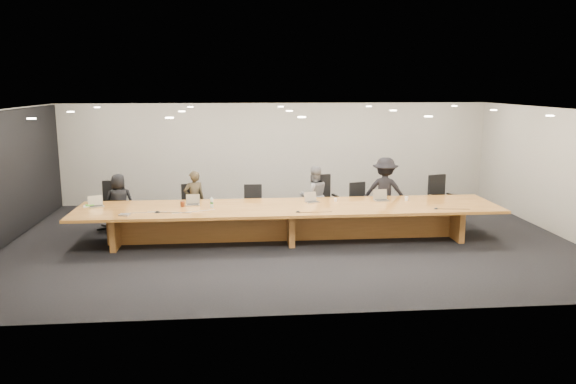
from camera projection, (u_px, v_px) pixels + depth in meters
name	position (u px, v px, depth m)	size (l,w,h in m)	color
ground	(289.00, 240.00, 12.13)	(12.00, 12.00, 0.00)	black
back_wall	(276.00, 153.00, 15.78)	(12.00, 0.02, 2.80)	beige
conference_table	(289.00, 217.00, 12.04)	(9.00, 1.80, 0.75)	#945920
chair_far_left	(111.00, 205.00, 12.95)	(0.57, 0.57, 1.13)	black
chair_left	(191.00, 207.00, 12.99)	(0.53, 0.53, 1.05)	black
chair_mid_left	(253.00, 206.00, 13.15)	(0.51, 0.51, 1.01)	black
chair_mid_right	(324.00, 200.00, 13.41)	(0.61, 0.61, 1.20)	black
chair_right	(361.00, 203.00, 13.47)	(0.51, 0.51, 1.01)	black
chair_far_right	(442.00, 198.00, 13.66)	(0.59, 0.59, 1.16)	black
person_a	(119.00, 202.00, 12.81)	(0.65, 0.42, 1.32)	black
person_b	(194.00, 199.00, 13.05)	(0.49, 0.32, 1.35)	#312A1B
person_c	(314.00, 196.00, 13.27)	(0.69, 0.54, 1.43)	slate
person_d	(385.00, 191.00, 13.34)	(1.04, 0.60, 1.62)	black
laptop_a	(96.00, 201.00, 11.90)	(0.30, 0.22, 0.23)	tan
laptop_b	(193.00, 200.00, 12.07)	(0.29, 0.21, 0.23)	tan
laptop_d	(312.00, 197.00, 12.34)	(0.29, 0.21, 0.23)	#B8A58D
laptop_e	(382.00, 195.00, 12.51)	(0.32, 0.23, 0.25)	tan
water_bottle	(212.00, 203.00, 11.83)	(0.06, 0.06, 0.20)	silver
amber_mug	(182.00, 204.00, 11.94)	(0.09, 0.09, 0.11)	maroon
paper_cup_near	(336.00, 200.00, 12.45)	(0.07, 0.07, 0.08)	white
paper_cup_far	(406.00, 199.00, 12.54)	(0.08, 0.08, 0.09)	white
notepad	(90.00, 206.00, 11.98)	(0.25, 0.20, 0.02)	white
lime_gadget	(90.00, 205.00, 11.96)	(0.17, 0.10, 0.03)	#53AA2D
av_box	(124.00, 215.00, 11.13)	(0.20, 0.15, 0.03)	#A7A6AB
mic_left	(157.00, 212.00, 11.38)	(0.13, 0.13, 0.03)	black
mic_center	(298.00, 212.00, 11.42)	(0.10, 0.10, 0.03)	black
mic_right	(436.00, 208.00, 11.72)	(0.10, 0.10, 0.03)	black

